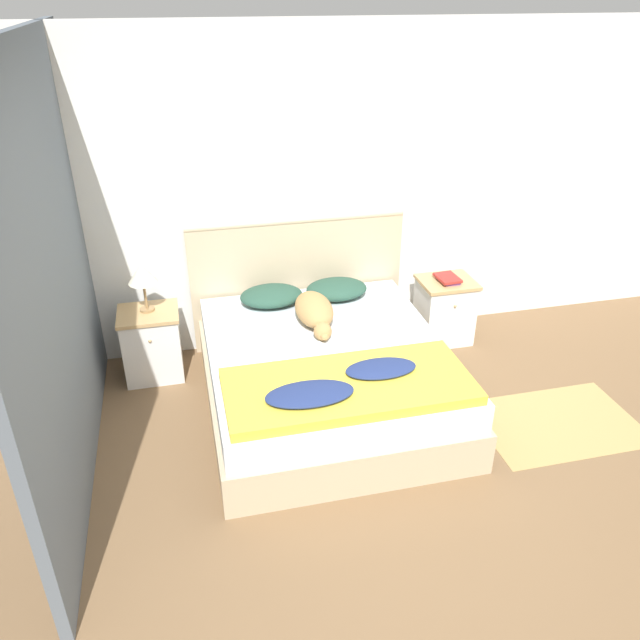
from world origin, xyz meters
TOP-DOWN VIEW (x-y plane):
  - ground_plane at (0.00, 0.00)m, footprint 16.00×16.00m
  - wall_back at (0.00, 2.13)m, footprint 9.00×0.06m
  - wall_side_left at (-1.74, 1.05)m, footprint 0.06×3.10m
  - bed at (-0.09, 1.07)m, footprint 1.69×1.93m
  - headboard at (-0.09, 2.06)m, footprint 1.77×0.06m
  - nightstand_left at (-1.31, 1.78)m, footprint 0.46×0.40m
  - nightstand_right at (1.13, 1.78)m, footprint 0.46×0.40m
  - pillow_left at (-0.36, 1.80)m, footprint 0.50×0.37m
  - pillow_right at (0.18, 1.80)m, footprint 0.50×0.37m
  - quilt at (-0.10, 0.49)m, footprint 1.55×0.69m
  - dog at (-0.09, 1.42)m, footprint 0.27×0.69m
  - book_stack at (1.13, 1.76)m, footprint 0.18×0.23m
  - table_lamp at (-1.31, 1.80)m, footprint 0.22×0.22m
  - rug at (1.46, 0.47)m, footprint 1.12×0.77m

SIDE VIEW (x-z plane):
  - ground_plane at x=0.00m, z-range 0.00..0.00m
  - rug at x=1.46m, z-range 0.00..0.00m
  - bed at x=-0.09m, z-range 0.00..0.51m
  - nightstand_left at x=-1.31m, z-range 0.00..0.56m
  - nightstand_right at x=1.13m, z-range 0.00..0.56m
  - quilt at x=-0.10m, z-range 0.49..0.61m
  - pillow_left at x=-0.36m, z-range 0.51..0.65m
  - pillow_right at x=0.18m, z-range 0.51..0.65m
  - headboard at x=-0.09m, z-range 0.02..1.14m
  - book_stack at x=1.13m, z-range 0.56..0.61m
  - dog at x=-0.09m, z-range 0.50..0.71m
  - table_lamp at x=-1.31m, z-range 0.67..1.05m
  - wall_back at x=0.00m, z-range 0.00..2.55m
  - wall_side_left at x=-1.74m, z-range 0.00..2.55m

